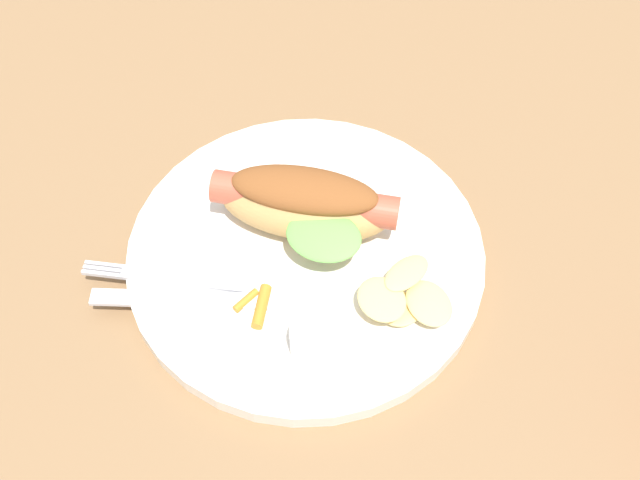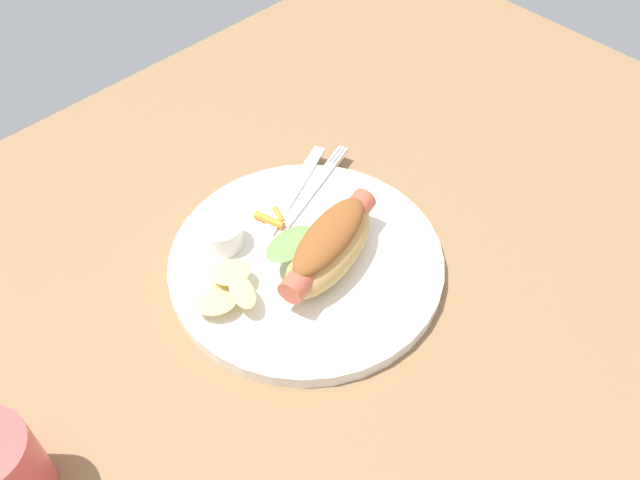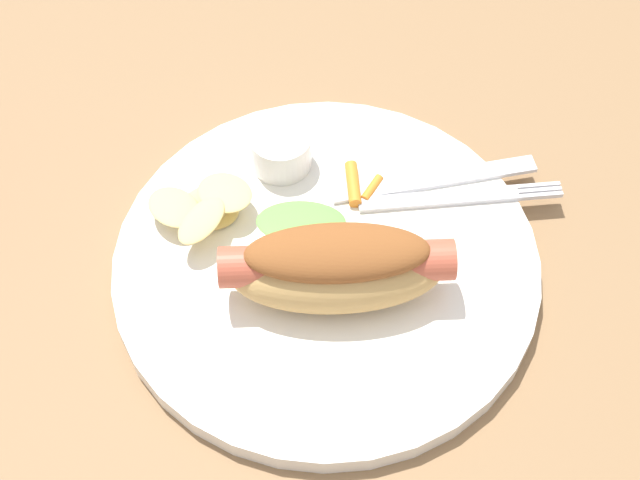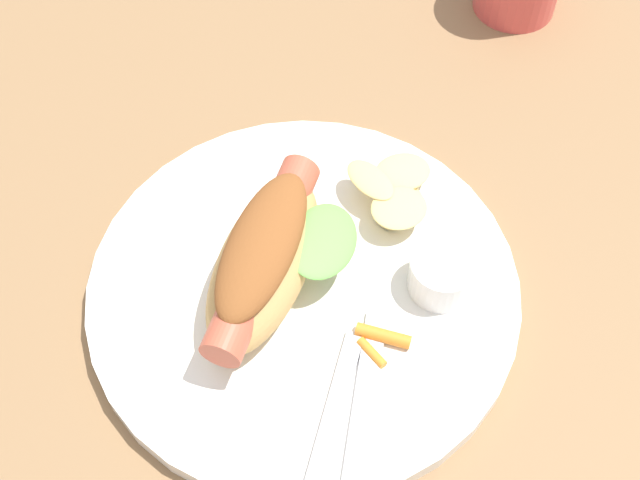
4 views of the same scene
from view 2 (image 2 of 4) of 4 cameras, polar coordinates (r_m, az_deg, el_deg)
The scene contains 8 objects.
ground_plane at distance 76.03cm, azimuth 0.72°, elevation -3.18°, with size 120.00×90.00×1.80cm, color olive.
plate at distance 75.23cm, azimuth -1.13°, elevation -1.88°, with size 29.53×29.53×1.60cm, color white.
hot_dog at distance 71.37cm, azimuth 0.57°, elevation -0.77°, with size 15.46×10.27×5.84cm.
sauce_ramekin at distance 75.58cm, azimuth -8.01°, elevation 0.44°, with size 4.50×4.50×2.91cm, color white.
fork at distance 81.70cm, azimuth -0.50°, elevation 4.38°, with size 14.44×5.63×0.40cm.
knife at distance 81.56cm, azimuth -2.04°, elevation 4.23°, with size 15.24×1.40×0.36cm, color silver.
chips_pile at distance 70.99cm, azimuth -7.50°, elevation -4.02°, with size 8.61×7.87×2.53cm.
carrot_garnish at distance 78.02cm, azimuth -3.99°, elevation 1.75°, with size 3.01×3.75×0.91cm.
Camera 2 is at (-33.35, -32.81, 59.04)cm, focal length 39.16 mm.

